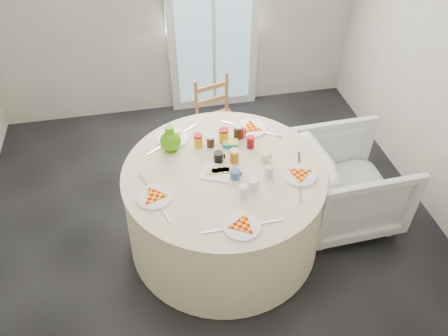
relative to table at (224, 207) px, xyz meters
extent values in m
plane|color=black|center=(-0.10, 0.10, -0.38)|extent=(4.00, 4.00, 0.00)
cube|color=silver|center=(0.30, 2.05, 0.68)|extent=(1.00, 0.08, 2.10)
cylinder|color=#F3EAB8|center=(0.00, 0.00, 0.00)|extent=(1.58, 1.58, 0.80)
imported|color=silver|center=(1.09, 0.05, 0.02)|extent=(0.81, 0.86, 0.86)
cube|color=#039C93|center=(0.11, 0.28, 0.41)|extent=(0.13, 0.11, 0.05)
camera|label=1|loc=(-0.48, -2.37, 2.60)|focal=35.00mm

